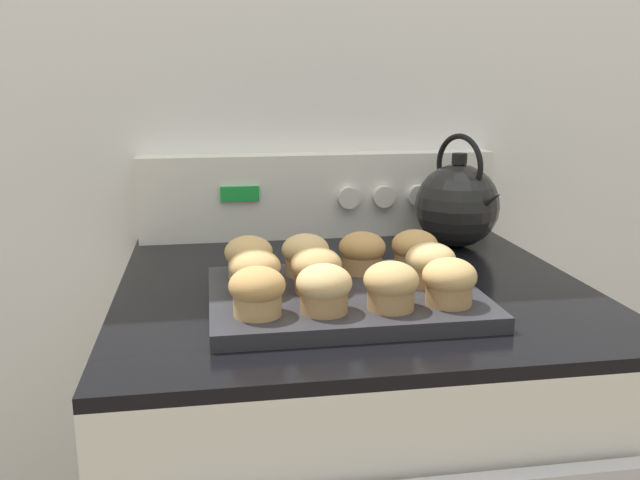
# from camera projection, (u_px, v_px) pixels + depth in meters

# --- Properties ---
(wall_back) EXTENTS (8.00, 0.05, 2.40)m
(wall_back) POSITION_uv_depth(u_px,v_px,m) (315.00, 77.00, 1.37)
(wall_back) COLOR silver
(wall_back) RESTS_ON ground_plane
(control_panel) EXTENTS (0.72, 0.07, 0.17)m
(control_panel) POSITION_uv_depth(u_px,v_px,m) (320.00, 195.00, 1.37)
(control_panel) COLOR silver
(control_panel) RESTS_ON stove_range
(muffin_pan) EXTENTS (0.38, 0.30, 0.02)m
(muffin_pan) POSITION_uv_depth(u_px,v_px,m) (344.00, 297.00, 0.98)
(muffin_pan) COLOR #28282D
(muffin_pan) RESTS_ON stove_range
(muffin_r0_c0) EXTENTS (0.07, 0.07, 0.06)m
(muffin_r0_c0) POSITION_uv_depth(u_px,v_px,m) (257.00, 291.00, 0.86)
(muffin_r0_c0) COLOR tan
(muffin_r0_c0) RESTS_ON muffin_pan
(muffin_r0_c1) EXTENTS (0.07, 0.07, 0.06)m
(muffin_r0_c1) POSITION_uv_depth(u_px,v_px,m) (324.00, 288.00, 0.88)
(muffin_r0_c1) COLOR #A37A4C
(muffin_r0_c1) RESTS_ON muffin_pan
(muffin_r0_c2) EXTENTS (0.07, 0.07, 0.06)m
(muffin_r0_c2) POSITION_uv_depth(u_px,v_px,m) (391.00, 285.00, 0.89)
(muffin_r0_c2) COLOR #A37A4C
(muffin_r0_c2) RESTS_ON muffin_pan
(muffin_r0_c3) EXTENTS (0.07, 0.07, 0.06)m
(muffin_r0_c3) POSITION_uv_depth(u_px,v_px,m) (449.00, 281.00, 0.91)
(muffin_r0_c3) COLOR #A37A4C
(muffin_r0_c3) RESTS_ON muffin_pan
(muffin_r1_c0) EXTENTS (0.07, 0.07, 0.06)m
(muffin_r1_c0) POSITION_uv_depth(u_px,v_px,m) (255.00, 272.00, 0.95)
(muffin_r1_c0) COLOR tan
(muffin_r1_c0) RESTS_ON muffin_pan
(muffin_r1_c1) EXTENTS (0.07, 0.07, 0.06)m
(muffin_r1_c1) POSITION_uv_depth(u_px,v_px,m) (316.00, 270.00, 0.96)
(muffin_r1_c1) COLOR #A37A4C
(muffin_r1_c1) RESTS_ON muffin_pan
(muffin_r1_c3) EXTENTS (0.07, 0.07, 0.06)m
(muffin_r1_c3) POSITION_uv_depth(u_px,v_px,m) (430.00, 264.00, 0.99)
(muffin_r1_c3) COLOR #A37A4C
(muffin_r1_c3) RESTS_ON muffin_pan
(muffin_r2_c0) EXTENTS (0.07, 0.07, 0.06)m
(muffin_r2_c0) POSITION_uv_depth(u_px,v_px,m) (249.00, 257.00, 1.03)
(muffin_r2_c0) COLOR tan
(muffin_r2_c0) RESTS_ON muffin_pan
(muffin_r2_c1) EXTENTS (0.07, 0.07, 0.06)m
(muffin_r2_c1) POSITION_uv_depth(u_px,v_px,m) (305.00, 254.00, 1.04)
(muffin_r2_c1) COLOR tan
(muffin_r2_c1) RESTS_ON muffin_pan
(muffin_r2_c2) EXTENTS (0.07, 0.07, 0.06)m
(muffin_r2_c2) POSITION_uv_depth(u_px,v_px,m) (362.00, 252.00, 1.05)
(muffin_r2_c2) COLOR tan
(muffin_r2_c2) RESTS_ON muffin_pan
(muffin_r2_c3) EXTENTS (0.07, 0.07, 0.06)m
(muffin_r2_c3) POSITION_uv_depth(u_px,v_px,m) (415.00, 250.00, 1.07)
(muffin_r2_c3) COLOR tan
(muffin_r2_c3) RESTS_ON muffin_pan
(tea_kettle) EXTENTS (0.16, 0.19, 0.22)m
(tea_kettle) POSITION_uv_depth(u_px,v_px,m) (458.00, 204.00, 1.28)
(tea_kettle) COLOR black
(tea_kettle) RESTS_ON stove_range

